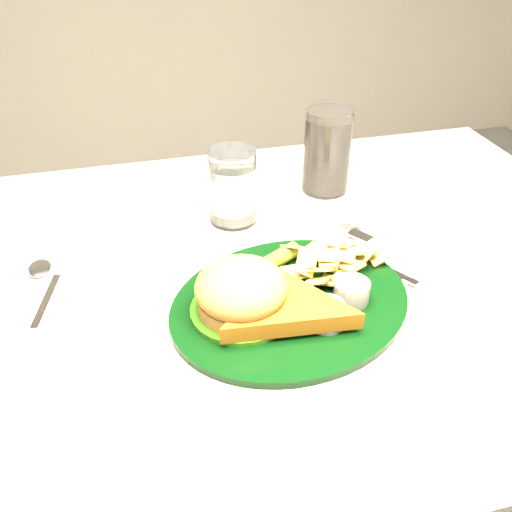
{
  "coord_description": "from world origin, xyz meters",
  "views": [
    {
      "loc": [
        -0.14,
        -0.62,
        1.22
      ],
      "look_at": [
        0.01,
        -0.03,
        0.8
      ],
      "focal_mm": 40.0,
      "sensor_mm": 36.0,
      "label": 1
    }
  ],
  "objects_px": {
    "fork_napkin": "(376,262)",
    "table": "(246,445)",
    "cola_glass": "(327,151)",
    "water_glass": "(233,187)",
    "dinner_plate": "(291,284)"
  },
  "relations": [
    {
      "from": "fork_napkin",
      "to": "table",
      "type": "bearing_deg",
      "value": 139.36
    },
    {
      "from": "cola_glass",
      "to": "water_glass",
      "type": "bearing_deg",
      "value": -160.85
    },
    {
      "from": "water_glass",
      "to": "fork_napkin",
      "type": "distance_m",
      "value": 0.25
    },
    {
      "from": "water_glass",
      "to": "fork_napkin",
      "type": "xyz_separation_m",
      "value": [
        0.17,
        -0.17,
        -0.05
      ]
    },
    {
      "from": "fork_napkin",
      "to": "cola_glass",
      "type": "bearing_deg",
      "value": 56.29
    },
    {
      "from": "table",
      "to": "cola_glass",
      "type": "xyz_separation_m",
      "value": [
        0.2,
        0.21,
        0.45
      ]
    },
    {
      "from": "cola_glass",
      "to": "fork_napkin",
      "type": "bearing_deg",
      "value": -92.22
    },
    {
      "from": "dinner_plate",
      "to": "fork_napkin",
      "type": "height_order",
      "value": "dinner_plate"
    },
    {
      "from": "dinner_plate",
      "to": "fork_napkin",
      "type": "relative_size",
      "value": 2.01
    },
    {
      "from": "dinner_plate",
      "to": "cola_glass",
      "type": "relative_size",
      "value": 2.22
    },
    {
      "from": "table",
      "to": "fork_napkin",
      "type": "bearing_deg",
      "value": -9.16
    },
    {
      "from": "fork_napkin",
      "to": "water_glass",
      "type": "bearing_deg",
      "value": 102.29
    },
    {
      "from": "dinner_plate",
      "to": "cola_glass",
      "type": "height_order",
      "value": "cola_glass"
    },
    {
      "from": "water_glass",
      "to": "cola_glass",
      "type": "height_order",
      "value": "cola_glass"
    },
    {
      "from": "table",
      "to": "fork_napkin",
      "type": "xyz_separation_m",
      "value": [
        0.19,
        -0.03,
        0.38
      ]
    }
  ]
}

